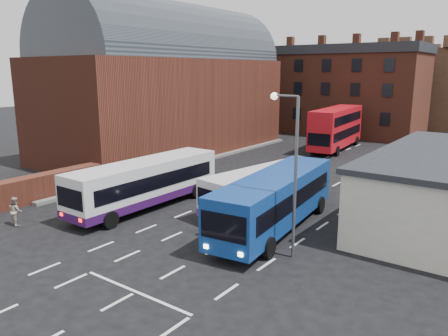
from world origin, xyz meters
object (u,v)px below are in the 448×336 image
Objects in this scene: street_lamp at (291,161)px; pedestrian_beige at (16,211)px; bus_red_double at (336,128)px; bus_white_outbound at (146,180)px; bus_blue at (275,198)px; bus_white_inbound at (266,185)px.

pedestrian_beige is at bearing -159.77° from street_lamp.
bus_red_double is 30.88m from street_lamp.
bus_blue is at bearing 9.19° from bus_white_outbound.
bus_red_double is (-7.14, 26.54, 0.62)m from bus_blue.
bus_blue is 27.49m from bus_red_double.
bus_blue is (8.94, 1.37, 0.04)m from bus_white_outbound.
bus_red_double reaches higher than bus_blue.
bus_white_outbound is 0.95× the size of bus_red_double.
bus_white_inbound is at bearing 33.85° from bus_white_outbound.
bus_white_inbound reaches higher than pedestrian_beige.
bus_red_double is 1.52× the size of street_lamp.
bus_red_double is at bearing 86.78° from bus_white_outbound.
bus_blue is 4.62m from street_lamp.
bus_blue is (2.36, -2.96, 0.28)m from bus_white_inbound.
bus_red_double reaches higher than bus_white_inbound.
pedestrian_beige is (-10.29, -11.25, -0.76)m from bus_white_inbound.
bus_blue is at bearing -134.65° from pedestrian_beige.
bus_blue is 15.16m from pedestrian_beige.
bus_white_outbound is 0.96× the size of bus_blue.
bus_white_outbound is 1.12× the size of bus_white_inbound.
bus_blue is at bearing 99.84° from bus_red_double.
pedestrian_beige is at bearing 56.93° from bus_white_inbound.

